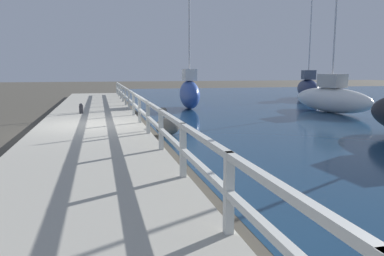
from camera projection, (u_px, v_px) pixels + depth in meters
The scene contains 9 objects.
ground_plane at pixel (91, 132), 12.71m from camera, with size 120.00×120.00×0.00m, color #4C473D.
dock_walkway at pixel (91, 128), 12.69m from camera, with size 3.51×36.00×0.26m.
railing at pixel (139, 105), 12.97m from camera, with size 0.10×32.50×0.93m.
boulder_downstream at pixel (168, 126), 12.03m from camera, with size 0.77×0.70×0.58m.
boulder_mid_strip at pixel (163, 111), 18.04m from camera, with size 0.41×0.37×0.31m.
mooring_bollard at pixel (81, 108), 15.86m from camera, with size 0.18×0.18×0.43m.
sailboat_navy at pixel (308, 88), 27.31m from camera, with size 2.90×5.66×8.12m.
sailboat_white at pixel (331, 98), 18.53m from camera, with size 1.61×5.43×6.07m.
sailboat_blue at pixel (189, 93), 20.36m from camera, with size 1.09×3.53×6.00m.
Camera 1 is at (0.31, -13.00, 2.06)m, focal length 35.00 mm.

